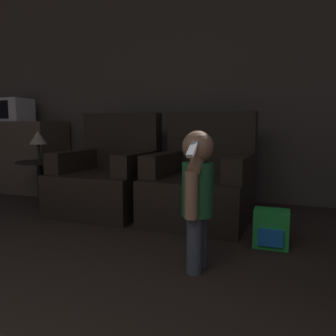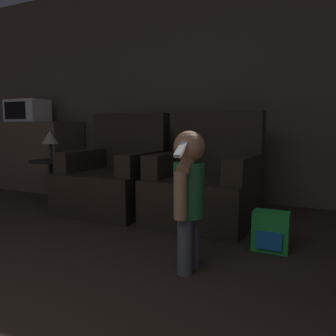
# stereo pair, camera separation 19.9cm
# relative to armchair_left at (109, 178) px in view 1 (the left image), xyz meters

# --- Properties ---
(wall_back) EXTENTS (8.40, 0.05, 2.60)m
(wall_back) POSITION_rel_armchair_left_xyz_m (0.69, 0.87, 0.98)
(wall_back) COLOR #51493F
(wall_back) RESTS_ON ground_plane
(armchair_left) EXTENTS (0.86, 0.89, 0.98)m
(armchair_left) POSITION_rel_armchair_left_xyz_m (0.00, 0.00, 0.00)
(armchair_left) COLOR black
(armchair_left) RESTS_ON ground_plane
(armchair_right) EXTENTS (0.89, 0.92, 0.98)m
(armchair_right) POSITION_rel_armchair_left_xyz_m (0.96, -0.00, 0.00)
(armchair_right) COLOR black
(armchair_right) RESTS_ON ground_plane
(person_toddler) EXTENTS (0.18, 0.32, 0.81)m
(person_toddler) POSITION_rel_armchair_left_xyz_m (1.20, -1.08, 0.16)
(person_toddler) COLOR #474C56
(person_toddler) RESTS_ON ground_plane
(toy_backpack) EXTENTS (0.23, 0.17, 0.27)m
(toy_backpack) POSITION_rel_armchair_left_xyz_m (1.59, -0.55, -0.19)
(toy_backpack) COLOR green
(toy_backpack) RESTS_ON ground_plane
(kitchen_counter) EXTENTS (1.37, 0.56, 0.90)m
(kitchen_counter) POSITION_rel_armchair_left_xyz_m (-1.72, 0.52, 0.13)
(kitchen_counter) COLOR brown
(kitchen_counter) RESTS_ON ground_plane
(microwave) EXTENTS (0.54, 0.34, 0.30)m
(microwave) POSITION_rel_armchair_left_xyz_m (-1.76, 0.52, 0.73)
(microwave) COLOR silver
(microwave) RESTS_ON kitchen_counter
(side_table) EXTENTS (0.46, 0.46, 0.47)m
(side_table) POSITION_rel_armchair_left_xyz_m (-0.80, -0.07, 0.08)
(side_table) COLOR black
(side_table) RESTS_ON ground_plane
(lamp) EXTENTS (0.18, 0.18, 0.32)m
(lamp) POSITION_rel_armchair_left_xyz_m (-0.80, -0.07, 0.39)
(lamp) COLOR #262626
(lamp) RESTS_ON side_table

